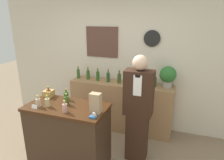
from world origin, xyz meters
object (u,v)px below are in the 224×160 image
Objects in this scene: shopkeeper at (138,110)px; paper_bag at (96,103)px; tape_dispenser at (93,116)px; potted_plant at (168,76)px.

paper_bag is (-0.46, -0.53, 0.27)m from shopkeeper.
paper_bag is 0.18m from tape_dispenser.
tape_dispenser is at bearing -118.00° from potted_plant.
paper_bag reaches higher than tape_dispenser.
paper_bag is (-0.81, -1.34, -0.08)m from potted_plant.
tape_dispenser is at bearing -80.26° from paper_bag.
shopkeeper is 6.13× the size of paper_bag.
shopkeeper is 0.75m from paper_bag.
shopkeeper is 0.95m from potted_plant.
paper_bag is at bearing -121.20° from potted_plant.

